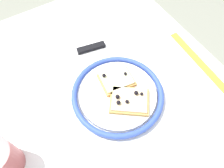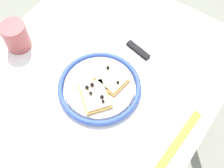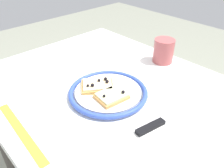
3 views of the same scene
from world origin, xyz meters
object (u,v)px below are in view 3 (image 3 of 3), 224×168
at_px(pizza_slice_far, 97,85).
at_px(fork, 73,72).
at_px(pizza_slice_near, 112,96).
at_px(plate, 108,92).
at_px(knife, 160,123).
at_px(measuring_tape, 21,131).
at_px(dining_table, 113,113).
at_px(cup, 164,51).

xyz_separation_m(pizza_slice_far, fork, (-0.16, 0.01, -0.02)).
xyz_separation_m(pizza_slice_near, fork, (-0.23, 0.02, -0.02)).
bearing_deg(plate, knife, 3.96).
relative_size(plate, measuring_tape, 0.90).
height_order(plate, knife, plate).
distance_m(plate, knife, 0.19).
xyz_separation_m(dining_table, fork, (-0.18, -0.03, 0.10)).
bearing_deg(plate, fork, -179.73).
bearing_deg(knife, pizza_slice_near, -168.91).
height_order(dining_table, pizza_slice_near, pizza_slice_near).
height_order(plate, pizza_slice_near, pizza_slice_near).
bearing_deg(measuring_tape, knife, 54.22).
height_order(knife, cup, cup).
relative_size(pizza_slice_far, knife, 0.54).
bearing_deg(dining_table, plate, -70.66).
bearing_deg(pizza_slice_far, measuring_tape, -89.97).
bearing_deg(cup, fork, -118.67).
relative_size(pizza_slice_far, measuring_tape, 0.46).
distance_m(pizza_slice_near, knife, 0.16).
bearing_deg(fork, cup, 61.33).
height_order(plate, measuring_tape, plate).
xyz_separation_m(pizza_slice_far, cup, (0.02, 0.33, 0.02)).
xyz_separation_m(fork, cup, (0.17, 0.32, 0.05)).
height_order(fork, cup, cup).
height_order(knife, fork, knife).
height_order(pizza_slice_far, measuring_tape, pizza_slice_far).
relative_size(knife, measuring_tape, 0.85).
bearing_deg(cup, measuring_tape, -91.70).
xyz_separation_m(plate, cup, (-0.02, 0.32, 0.04)).
height_order(pizza_slice_near, knife, pizza_slice_near).
xyz_separation_m(pizza_slice_near, cup, (-0.06, 0.33, 0.02)).
xyz_separation_m(plate, knife, (0.19, 0.01, -0.01)).
xyz_separation_m(pizza_slice_far, knife, (0.23, 0.03, -0.02)).
distance_m(plate, measuring_tape, 0.28).
bearing_deg(knife, plate, -176.04).
bearing_deg(dining_table, cup, 91.75).
height_order(plate, pizza_slice_far, pizza_slice_far).
distance_m(plate, cup, 0.32).
relative_size(dining_table, plate, 3.73).
distance_m(plate, pizza_slice_far, 0.04).
xyz_separation_m(cup, measuring_tape, (-0.02, -0.59, -0.05)).
distance_m(knife, cup, 0.37).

